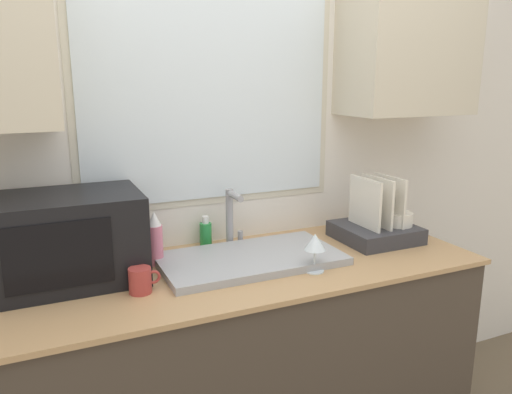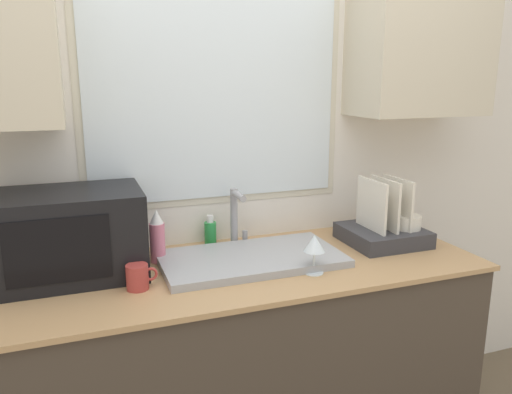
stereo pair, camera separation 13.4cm
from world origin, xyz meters
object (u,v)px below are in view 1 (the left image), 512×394
microwave (68,238)px  dish_rack (378,226)px  faucet (232,214)px  mug_near_sink (141,280)px  soap_bottle (206,233)px  spray_bottle (155,239)px  wine_glass (315,243)px

microwave → dish_rack: size_ratio=1.57×
faucet → mug_near_sink: bearing=-145.3°
faucet → soap_bottle: 0.15m
faucet → spray_bottle: faucet is taller
soap_bottle → wine_glass: (0.28, -0.45, 0.05)m
faucet → soap_bottle: bearing=151.8°
dish_rack → spray_bottle: (-0.99, 0.11, 0.04)m
faucet → dish_rack: dish_rack is taller
spray_bottle → mug_near_sink: (-0.11, -0.24, -0.06)m
spray_bottle → soap_bottle: 0.29m
spray_bottle → soap_bottle: (0.25, 0.13, -0.05)m
faucet → wine_glass: bearing=-65.7°
microwave → dish_rack: (1.30, -0.08, -0.09)m
soap_bottle → mug_near_sink: soap_bottle is taller
mug_near_sink → faucet: bearing=34.7°
soap_bottle → wine_glass: bearing=-58.1°
soap_bottle → dish_rack: bearing=-18.0°
dish_rack → spray_bottle: bearing=173.6°
faucet → microwave: (-0.67, -0.11, 0.01)m
spray_bottle → soap_bottle: size_ratio=1.60×
spray_bottle → wine_glass: size_ratio=1.43×
faucet → dish_rack: 0.66m
spray_bottle → mug_near_sink: 0.27m
faucet → wine_glass: size_ratio=1.70×
dish_rack → spray_bottle: size_ratio=1.53×
mug_near_sink → wine_glass: (0.64, -0.08, 0.07)m
dish_rack → soap_bottle: dish_rack is taller
mug_near_sink → wine_glass: wine_glass is taller
dish_rack → spray_bottle: 0.99m
faucet → wine_glass: (0.18, -0.40, -0.03)m
mug_near_sink → dish_rack: bearing=7.0°
wine_glass → spray_bottle: bearing=148.8°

